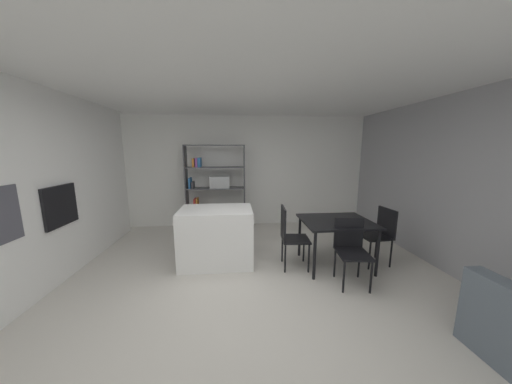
{
  "coord_description": "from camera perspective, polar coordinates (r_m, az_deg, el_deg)",
  "views": [
    {
      "loc": [
        -0.03,
        -2.79,
        1.83
      ],
      "look_at": [
        0.31,
        0.97,
        1.17
      ],
      "focal_mm": 16.71,
      "sensor_mm": 36.0,
      "label": 1
    }
  ],
  "objects": [
    {
      "name": "kitchen_island",
      "position": [
        3.99,
        -9.4,
        -10.33
      ],
      "size": [
        1.15,
        0.78,
        0.91
      ],
      "primitive_type": "cube",
      "color": "white",
      "rests_on": "ground_plane"
    },
    {
      "name": "back_partition",
      "position": [
        5.82,
        -4.84,
        4.91
      ],
      "size": [
        6.37,
        0.06,
        2.64
      ],
      "primitive_type": "cube",
      "color": "white",
      "rests_on": "ground_plane"
    },
    {
      "name": "built_in_oven",
      "position": [
        4.26,
        -39.46,
        -2.52
      ],
      "size": [
        0.06,
        0.61,
        0.56
      ],
      "color": "black",
      "rests_on": "ground_plane"
    },
    {
      "name": "open_bookshelf",
      "position": [
        5.51,
        -9.97,
        1.58
      ],
      "size": [
        1.33,
        0.33,
        1.95
      ],
      "color": "#4C4C51",
      "rests_on": "ground_plane"
    },
    {
      "name": "ground_plane",
      "position": [
        3.33,
        -4.1,
        -23.34
      ],
      "size": [
        8.75,
        8.75,
        0.0
      ],
      "primitive_type": "plane",
      "color": "beige"
    },
    {
      "name": "right_partition_gray",
      "position": [
        4.26,
        43.32,
        0.38
      ],
      "size": [
        0.06,
        6.09,
        2.64
      ],
      "primitive_type": "cube",
      "color": "#9E9EA3",
      "rests_on": "ground_plane"
    },
    {
      "name": "dining_chair_island_side",
      "position": [
        3.78,
        7.92,
        -9.56
      ],
      "size": [
        0.45,
        0.45,
        0.97
      ],
      "rotation": [
        0.0,
        0.0,
        1.49
      ],
      "color": "black",
      "rests_on": "ground_plane"
    },
    {
      "name": "dining_table",
      "position": [
        3.98,
        18.64,
        -7.49
      ],
      "size": [
        1.06,
        0.91,
        0.75
      ],
      "color": "black",
      "rests_on": "ground_plane"
    },
    {
      "name": "dining_chair_window_side",
      "position": [
        4.37,
        27.57,
        -8.28
      ],
      "size": [
        0.47,
        0.45,
        0.91
      ],
      "rotation": [
        0.0,
        0.0,
        -1.48
      ],
      "color": "black",
      "rests_on": "ground_plane"
    },
    {
      "name": "dining_chair_near",
      "position": [
        3.63,
        21.75,
        -11.8
      ],
      "size": [
        0.46,
        0.5,
        0.89
      ],
      "rotation": [
        0.0,
        0.0,
        -0.12
      ],
      "color": "black",
      "rests_on": "ground_plane"
    },
    {
      "name": "ceiling_slab",
      "position": [
        2.91,
        -4.83,
        26.72
      ],
      "size": [
        6.37,
        6.09,
        0.06
      ],
      "color": "white",
      "rests_on": "ground_plane"
    }
  ]
}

